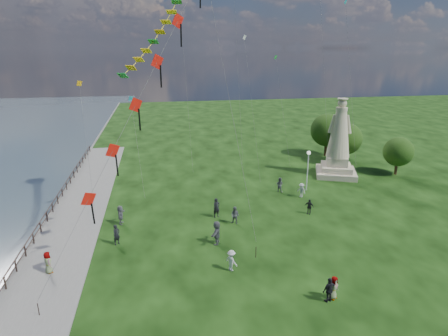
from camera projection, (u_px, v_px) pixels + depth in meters
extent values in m
cube|color=slate|center=(39.00, 235.00, 31.55)|extent=(0.30, 160.00, 0.60)
cube|color=slate|center=(65.00, 241.00, 30.02)|extent=(5.00, 60.00, 0.10)
cylinder|color=black|center=(5.00, 284.00, 23.87)|extent=(0.11, 0.11, 1.00)
cylinder|color=black|center=(16.00, 267.00, 25.75)|extent=(0.11, 0.11, 1.00)
cylinder|color=black|center=(25.00, 252.00, 27.62)|extent=(0.11, 0.11, 1.00)
cylinder|color=black|center=(33.00, 239.00, 29.49)|extent=(0.11, 0.11, 1.00)
cylinder|color=black|center=(41.00, 227.00, 31.37)|extent=(0.11, 0.11, 1.00)
cylinder|color=black|center=(47.00, 217.00, 33.24)|extent=(0.11, 0.11, 1.00)
cylinder|color=black|center=(53.00, 208.00, 35.12)|extent=(0.11, 0.11, 1.00)
cylinder|color=black|center=(58.00, 200.00, 36.99)|extent=(0.11, 0.11, 1.00)
cylinder|color=black|center=(62.00, 193.00, 38.86)|extent=(0.11, 0.11, 1.00)
cylinder|color=black|center=(67.00, 186.00, 40.74)|extent=(0.11, 0.11, 1.00)
cylinder|color=black|center=(70.00, 180.00, 42.61)|extent=(0.11, 0.11, 1.00)
cylinder|color=black|center=(74.00, 175.00, 44.49)|extent=(0.11, 0.11, 1.00)
cylinder|color=black|center=(77.00, 169.00, 46.36)|extent=(0.11, 0.11, 1.00)
cylinder|color=black|center=(80.00, 165.00, 48.24)|extent=(0.11, 0.11, 1.00)
cylinder|color=black|center=(83.00, 160.00, 50.11)|extent=(0.11, 0.11, 1.00)
cylinder|color=black|center=(85.00, 156.00, 51.98)|extent=(0.11, 0.11, 1.00)
cylinder|color=black|center=(88.00, 153.00, 53.86)|extent=(0.11, 0.11, 1.00)
cylinder|color=black|center=(90.00, 149.00, 55.73)|extent=(0.11, 0.11, 1.00)
cube|color=black|center=(40.00, 222.00, 31.22)|extent=(0.06, 52.00, 0.06)
cube|color=black|center=(40.00, 227.00, 31.35)|extent=(0.06, 52.00, 0.06)
cube|color=beige|center=(336.00, 173.00, 45.73)|extent=(5.96, 5.96, 0.66)
cube|color=beige|center=(336.00, 167.00, 45.53)|extent=(4.54, 4.54, 0.66)
cube|color=beige|center=(337.00, 161.00, 45.26)|extent=(3.12, 3.12, 1.09)
cylinder|color=beige|center=(342.00, 109.00, 43.36)|extent=(1.70, 1.70, 0.44)
sphere|color=beige|center=(342.00, 103.00, 43.15)|extent=(1.01, 1.01, 1.01)
cylinder|color=beige|center=(343.00, 99.00, 42.99)|extent=(1.20, 1.20, 0.11)
cylinder|color=silver|center=(307.00, 172.00, 40.41)|extent=(0.12, 0.12, 4.11)
sphere|color=white|center=(309.00, 153.00, 39.75)|extent=(0.41, 0.41, 0.41)
cylinder|color=#382314|center=(344.00, 156.00, 50.28)|extent=(0.36, 0.36, 2.09)
sphere|color=#1A3A0F|center=(346.00, 139.00, 49.56)|extent=(4.18, 4.18, 4.18)
cylinder|color=#382314|center=(396.00, 167.00, 45.90)|extent=(0.36, 0.36, 1.78)
sphere|color=#1A3A0F|center=(398.00, 152.00, 45.28)|extent=(3.56, 3.56, 3.56)
cylinder|color=#382314|center=(326.00, 148.00, 53.78)|extent=(0.36, 0.36, 2.33)
sphere|color=#1A3A0F|center=(327.00, 130.00, 52.98)|extent=(4.65, 4.65, 4.65)
imported|color=black|center=(117.00, 235.00, 29.43)|extent=(0.72, 0.70, 1.66)
imported|color=#595960|center=(235.00, 215.00, 32.90)|extent=(0.92, 0.85, 1.61)
imported|color=silver|center=(231.00, 260.00, 25.97)|extent=(1.00, 1.11, 1.54)
imported|color=black|center=(329.00, 290.00, 22.72)|extent=(1.06, 0.73, 1.65)
imported|color=#595960|center=(334.00, 288.00, 23.03)|extent=(0.88, 0.78, 1.53)
imported|color=#595960|center=(121.00, 215.00, 32.89)|extent=(0.84, 1.66, 1.72)
imported|color=black|center=(217.00, 208.00, 34.19)|extent=(0.78, 0.65, 1.83)
imported|color=#595960|center=(280.00, 185.00, 40.28)|extent=(0.92, 0.86, 1.62)
imported|color=silver|center=(301.00, 190.00, 38.90)|extent=(0.95, 1.09, 1.51)
imported|color=black|center=(309.00, 207.00, 34.92)|extent=(0.93, 0.90, 1.46)
imported|color=#595960|center=(48.00, 264.00, 25.55)|extent=(0.79, 0.90, 1.58)
imported|color=#595960|center=(217.00, 233.00, 29.51)|extent=(1.34, 1.94, 1.92)
cylinder|color=black|center=(39.00, 310.00, 21.55)|extent=(0.06, 0.06, 0.90)
cube|color=red|center=(89.00, 199.00, 22.68)|extent=(0.87, 0.64, 1.03)
cube|color=black|center=(93.00, 214.00, 22.91)|extent=(0.10, 0.28, 1.48)
cube|color=red|center=(113.00, 151.00, 23.35)|extent=(0.87, 0.64, 1.03)
cube|color=black|center=(117.00, 165.00, 23.58)|extent=(0.10, 0.28, 1.48)
cube|color=red|center=(136.00, 105.00, 24.02)|extent=(0.87, 0.64, 1.03)
cube|color=black|center=(139.00, 120.00, 24.25)|extent=(0.10, 0.28, 1.48)
cube|color=red|center=(157.00, 62.00, 24.69)|extent=(0.87, 0.64, 1.03)
cube|color=black|center=(161.00, 77.00, 24.92)|extent=(0.10, 0.28, 1.48)
cube|color=red|center=(178.00, 21.00, 25.36)|extent=(0.87, 0.64, 1.03)
cube|color=black|center=(181.00, 36.00, 25.59)|extent=(0.10, 0.28, 1.48)
cylinder|color=black|center=(256.00, 252.00, 27.66)|extent=(0.06, 0.06, 0.90)
cube|color=#1A9031|center=(177.00, 2.00, 23.46)|extent=(0.70, 0.67, 0.20)
cube|color=yellow|center=(172.00, 12.00, 23.08)|extent=(0.70, 0.68, 0.21)
cube|color=yellow|center=(166.00, 22.00, 22.70)|extent=(0.69, 0.69, 0.23)
cube|color=#FCAC10|center=(160.00, 32.00, 22.31)|extent=(0.68, 0.69, 0.25)
cube|color=#1A9031|center=(153.00, 42.00, 21.91)|extent=(0.67, 0.69, 0.26)
cube|color=yellow|center=(146.00, 51.00, 21.50)|extent=(0.65, 0.69, 0.28)
cube|color=yellow|center=(139.00, 60.00, 21.08)|extent=(0.64, 0.68, 0.29)
cube|color=#FCAC10|center=(131.00, 68.00, 20.65)|extent=(0.62, 0.67, 0.30)
cube|color=#1A9031|center=(123.00, 76.00, 20.21)|extent=(0.60, 0.66, 0.31)
cube|color=teal|center=(131.00, 99.00, 40.20)|extent=(0.51, 0.39, 0.57)
cylinder|color=#595959|center=(138.00, 147.00, 39.41)|extent=(1.02, 5.01, 9.63)
cube|color=silver|center=(244.00, 37.00, 42.95)|extent=(0.51, 0.39, 0.57)
cylinder|color=#595959|center=(253.00, 110.00, 43.13)|extent=(1.02, 5.02, 15.97)
cylinder|color=#595959|center=(324.00, 75.00, 45.47)|extent=(1.02, 5.02, 23.28)
cylinder|color=#595959|center=(184.00, 58.00, 45.03)|extent=(1.02, 5.02, 27.30)
cube|color=#1A9031|center=(276.00, 57.00, 49.35)|extent=(0.51, 0.39, 0.57)
cylinder|color=#595959|center=(283.00, 112.00, 49.18)|extent=(1.02, 5.02, 13.65)
cube|color=#FCAC10|center=(79.00, 83.00, 36.04)|extent=(0.51, 0.39, 0.57)
cylinder|color=#595959|center=(87.00, 148.00, 35.55)|extent=(1.02, 5.02, 11.56)
cylinder|color=#595959|center=(236.00, 42.00, 43.45)|extent=(1.02, 5.02, 30.84)
cube|color=teal|center=(346.00, 2.00, 43.53)|extent=(0.51, 0.39, 0.57)
cylinder|color=#595959|center=(351.00, 91.00, 44.33)|extent=(1.02, 5.02, 19.96)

